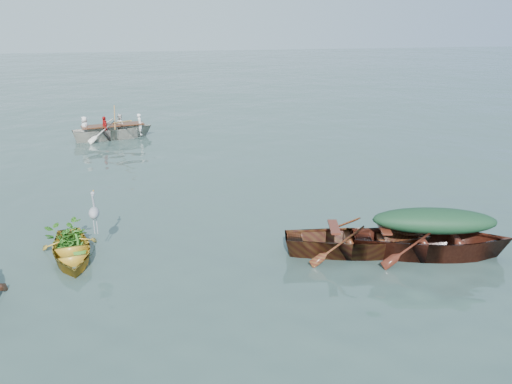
# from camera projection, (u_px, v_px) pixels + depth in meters

# --- Properties ---
(ground) EXTENTS (140.00, 140.00, 0.00)m
(ground) POSITION_uv_depth(u_px,v_px,m) (259.00, 271.00, 10.08)
(ground) COLOR #364C46
(ground) RESTS_ON ground
(yellow_dinghy) EXTENTS (1.62, 2.88, 0.71)m
(yellow_dinghy) POSITION_uv_depth(u_px,v_px,m) (72.00, 259.00, 10.57)
(yellow_dinghy) COLOR #B67523
(yellow_dinghy) RESTS_ON ground
(green_tarp_boat) EXTENTS (4.91, 2.73, 1.11)m
(green_tarp_boat) POSITION_uv_depth(u_px,v_px,m) (430.00, 256.00, 10.71)
(green_tarp_boat) COLOR #4A1D11
(green_tarp_boat) RESTS_ON ground
(open_wooden_boat) EXTENTS (4.56, 2.38, 1.02)m
(open_wooden_boat) POSITION_uv_depth(u_px,v_px,m) (357.00, 254.00, 10.81)
(open_wooden_boat) COLOR #563015
(open_wooden_boat) RESTS_ON ground
(rowed_boat) EXTENTS (4.75, 2.27, 1.10)m
(rowed_boat) POSITION_uv_depth(u_px,v_px,m) (114.00, 139.00, 20.99)
(rowed_boat) COLOR silver
(rowed_boat) RESTS_ON ground
(green_tarp_cover) EXTENTS (2.70, 1.50, 0.52)m
(green_tarp_cover) POSITION_uv_depth(u_px,v_px,m) (434.00, 221.00, 10.44)
(green_tarp_cover) COLOR #193D23
(green_tarp_cover) RESTS_ON green_tarp_boat
(thwart_benches) EXTENTS (2.31, 1.32, 0.04)m
(thwart_benches) POSITION_uv_depth(u_px,v_px,m) (359.00, 231.00, 10.63)
(thwart_benches) COLOR #4D1D11
(thwart_benches) RESTS_ON open_wooden_boat
(heron) EXTENTS (0.34, 0.44, 0.92)m
(heron) POSITION_uv_depth(u_px,v_px,m) (95.00, 219.00, 10.54)
(heron) COLOR #9FA1A8
(heron) RESTS_ON yellow_dinghy
(dinghy_weeds) EXTENTS (0.84, 1.00, 0.60)m
(dinghy_weeds) POSITION_uv_depth(u_px,v_px,m) (68.00, 221.00, 10.84)
(dinghy_weeds) COLOR #2F6B1C
(dinghy_weeds) RESTS_ON yellow_dinghy
(rowers) EXTENTS (3.38, 1.85, 0.76)m
(rowers) POSITION_uv_depth(u_px,v_px,m) (112.00, 117.00, 20.68)
(rowers) COLOR white
(rowers) RESTS_ON rowed_boat
(oars) EXTENTS (1.11, 2.67, 0.06)m
(oars) POSITION_uv_depth(u_px,v_px,m) (113.00, 125.00, 20.80)
(oars) COLOR #A0743C
(oars) RESTS_ON rowed_boat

